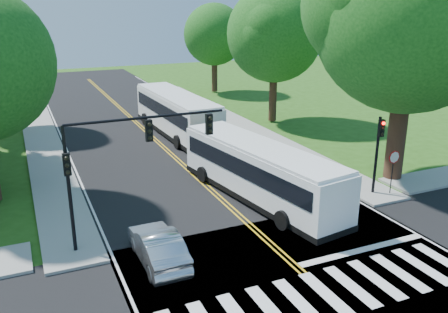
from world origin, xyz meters
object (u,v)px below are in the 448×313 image
bus_lead (259,171)px  suv (281,165)px  bus_follow (176,113)px  dark_sedan (265,152)px  hatchback (158,246)px  signal_ne (378,145)px  signal_nw (123,152)px

bus_lead → suv: 4.42m
suv → bus_follow: bearing=-89.1°
bus_follow → dark_sedan: bearing=108.4°
hatchback → dark_sedan: 14.70m
bus_follow → hatchback: size_ratio=2.93×
signal_ne → suv: (-3.11, 5.11, -2.32)m
bus_lead → hatchback: (-7.07, -4.32, -0.91)m
bus_follow → suv: 12.34m
suv → dark_sedan: 2.89m
signal_nw → dark_sedan: 14.41m
signal_nw → bus_lead: 8.56m
signal_nw → bus_lead: signal_nw is taller
signal_nw → hatchback: bearing=-70.8°
signal_nw → suv: (10.95, 5.12, -3.73)m
bus_lead → hatchback: 8.33m
signal_nw → suv: bearing=25.1°
signal_ne → dark_sedan: bearing=108.5°
suv → signal_ne: bearing=108.3°
bus_lead → bus_follow: bus_follow is taller
bus_lead → dark_sedan: size_ratio=2.94×
signal_ne → bus_follow: (-6.06, 17.04, -1.17)m
bus_lead → signal_ne: bearing=152.0°
bus_follow → hatchback: 20.55m
signal_nw → bus_lead: (7.82, 2.16, -2.72)m
bus_follow → hatchback: bus_follow is taller
bus_follow → dark_sedan: size_ratio=3.14×
bus_follow → hatchback: (-7.24, -19.20, -1.04)m
signal_ne → bus_follow: signal_ne is taller
bus_lead → suv: size_ratio=2.70×
signal_nw → signal_ne: size_ratio=1.62×
signal_ne → bus_follow: size_ratio=0.34×
signal_ne → bus_lead: (-6.24, 2.15, -1.31)m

